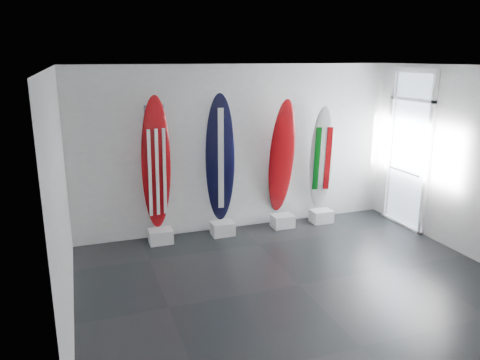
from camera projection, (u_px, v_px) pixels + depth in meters
name	position (u px, v px, depth m)	size (l,w,h in m)	color
floor	(299.00, 285.00, 6.55)	(6.00, 6.00, 0.00)	black
ceiling	(306.00, 66.00, 5.78)	(6.00, 6.00, 0.00)	white
wall_back	(240.00, 149.00, 8.44)	(6.00, 6.00, 0.00)	silver
wall_front	(438.00, 256.00, 3.88)	(6.00, 6.00, 0.00)	silver
wall_left	(62.00, 206.00, 5.19)	(5.00, 5.00, 0.00)	silver
wall_right	(477.00, 165.00, 7.13)	(5.00, 5.00, 0.00)	silver
display_block_usa	(161.00, 236.00, 8.00)	(0.40, 0.30, 0.24)	white
surfboard_usa	(156.00, 164.00, 7.76)	(0.52, 0.08, 2.29)	maroon
display_block_navy	(223.00, 229.00, 8.36)	(0.40, 0.30, 0.24)	white
surfboard_navy	(220.00, 159.00, 8.13)	(0.52, 0.08, 2.29)	black
display_block_swiss	(283.00, 221.00, 8.74)	(0.40, 0.30, 0.24)	white
surfboard_swiss	(282.00, 158.00, 8.52)	(0.50, 0.08, 2.20)	maroon
display_block_italy	(321.00, 216.00, 9.01)	(0.40, 0.30, 0.24)	white
surfboard_italy	(321.00, 159.00, 8.81)	(0.46, 0.08, 2.01)	silver
wall_outlet	(105.00, 224.00, 7.92)	(0.09, 0.02, 0.13)	silver
glass_door	(408.00, 152.00, 8.55)	(0.12, 1.16, 2.85)	white
balcony	(459.00, 193.00, 9.22)	(2.80, 2.20, 1.20)	slate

